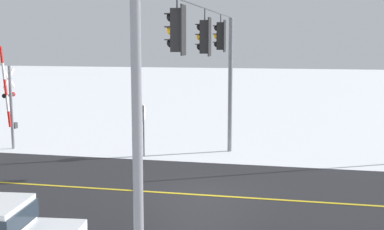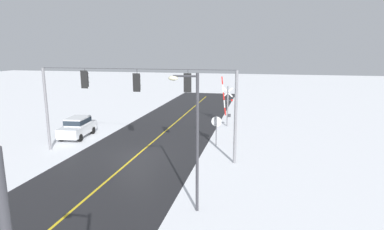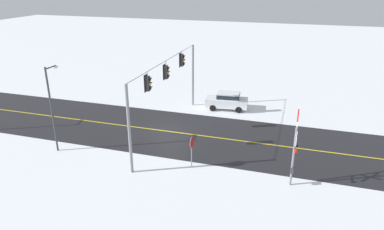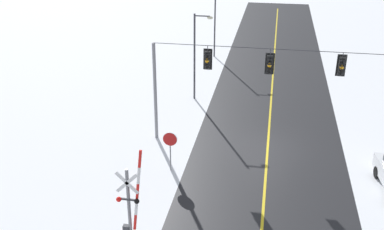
% 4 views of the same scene
% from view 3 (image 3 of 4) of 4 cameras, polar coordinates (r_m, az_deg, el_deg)
% --- Properties ---
extents(ground_plane, '(160.00, 160.00, 0.00)m').
position_cam_3_polar(ground_plane, '(30.06, -3.80, -2.70)').
color(ground_plane, white).
extents(road_asphalt, '(9.00, 80.00, 0.01)m').
position_cam_3_polar(road_asphalt, '(32.56, -13.72, -1.33)').
color(road_asphalt, black).
rests_on(road_asphalt, ground).
extents(lane_centre_line, '(0.14, 72.00, 0.01)m').
position_cam_3_polar(lane_centre_line, '(32.55, -13.72, -1.32)').
color(lane_centre_line, gold).
rests_on(lane_centre_line, ground).
extents(signal_span, '(14.20, 0.47, 6.22)m').
position_cam_3_polar(signal_span, '(28.51, -4.04, 5.10)').
color(signal_span, gray).
rests_on(signal_span, ground).
extents(stop_sign, '(0.80, 0.09, 2.35)m').
position_cam_3_polar(stop_sign, '(23.74, -0.03, -4.99)').
color(stop_sign, gray).
rests_on(stop_sign, ground).
extents(railroad_crossing, '(1.16, 0.31, 4.93)m').
position_cam_3_polar(railroad_crossing, '(22.49, 16.32, -5.81)').
color(railroad_crossing, gray).
rests_on(railroad_crossing, ground).
extents(parked_car_white, '(2.16, 4.32, 1.74)m').
position_cam_3_polar(parked_car_white, '(34.91, 5.78, 2.43)').
color(parked_car_white, white).
rests_on(parked_car_white, ground).
extents(streetlamp_near, '(1.39, 0.28, 6.50)m').
position_cam_3_polar(streetlamp_near, '(27.44, -21.82, 2.12)').
color(streetlamp_near, '#38383D').
rests_on(streetlamp_near, ground).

